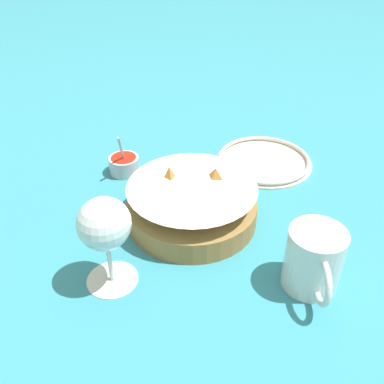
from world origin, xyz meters
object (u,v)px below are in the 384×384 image
food_basket (192,205)px  beer_mug (313,262)px  side_plate (264,160)px  sauce_cup (124,164)px  wine_glass (104,227)px

food_basket → beer_mug: beer_mug is taller
food_basket → side_plate: 0.25m
sauce_cup → side_plate: (-0.03, 0.30, -0.01)m
food_basket → side_plate: (-0.20, 0.16, -0.03)m
beer_mug → side_plate: beer_mug is taller
sauce_cup → wine_glass: size_ratio=0.68×
side_plate → sauce_cup: bearing=-83.5°
sauce_cup → side_plate: 0.30m
food_basket → sauce_cup: 0.22m
beer_mug → side_plate: size_ratio=0.59×
wine_glass → side_plate: bearing=140.3°
wine_glass → side_plate: 0.45m
beer_mug → side_plate: 0.35m
food_basket → beer_mug: (0.16, 0.18, 0.01)m
sauce_cup → beer_mug: bearing=45.1°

